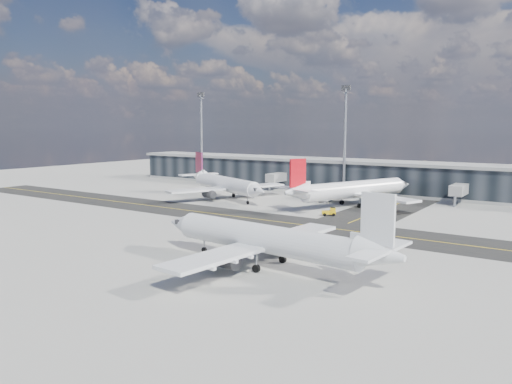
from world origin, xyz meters
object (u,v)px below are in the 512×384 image
(baggage_tug, at_px, (330,212))
(service_van, at_px, (325,199))
(airliner_af, at_px, (225,184))
(airliner_redtail, at_px, (352,190))
(airliner_near, at_px, (268,240))

(baggage_tug, height_order, service_van, baggage_tug)
(airliner_af, xyz_separation_m, service_van, (23.91, 8.85, -2.90))
(baggage_tug, bearing_deg, airliner_redtail, 152.38)
(airliner_af, xyz_separation_m, airliner_near, (42.92, -46.38, -0.00))
(airliner_redtail, distance_m, service_van, 8.86)
(airliner_af, distance_m, airliner_redtail, 32.47)
(airliner_redtail, relative_size, airliner_near, 0.99)
(airliner_near, relative_size, baggage_tug, 12.39)
(airliner_af, xyz_separation_m, airliner_redtail, (31.85, 6.33, 0.13))
(airliner_redtail, height_order, baggage_tug, airliner_redtail)
(airliner_near, distance_m, baggage_tug, 39.93)
(airliner_af, distance_m, service_van, 25.66)
(airliner_redtail, bearing_deg, baggage_tug, -62.01)
(airliner_redtail, xyz_separation_m, airliner_near, (11.07, -52.71, -0.13))
(airliner_redtail, bearing_deg, service_van, -175.03)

